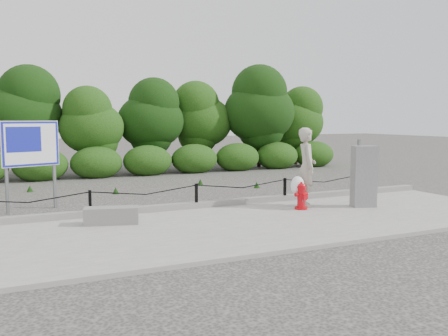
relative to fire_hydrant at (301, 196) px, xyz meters
name	(u,v)px	position (x,y,z in m)	size (l,w,h in m)	color
ground	(196,211)	(-2.23, 1.17, -0.39)	(90.00, 90.00, 0.00)	#2D2B28
sidewalk	(233,227)	(-2.23, -0.83, -0.35)	(14.00, 4.00, 0.08)	gray
curb	(196,205)	(-2.23, 1.22, -0.24)	(14.00, 0.22, 0.14)	slate
chain_barrier	(196,193)	(-2.23, 1.17, 0.06)	(10.06, 0.06, 0.60)	black
treeline	(120,114)	(-2.05, 10.11, 2.02)	(20.19, 3.59, 4.54)	black
fire_hydrant	(301,196)	(0.00, 0.00, 0.00)	(0.34, 0.35, 0.65)	#BF0711
pedestrian	(306,168)	(0.31, 0.28, 0.63)	(0.87, 0.83, 1.94)	#A49C8C
concrete_block	(112,216)	(-4.44, 0.31, -0.14)	(1.09, 0.38, 0.35)	slate
utility_cabinet	(364,176)	(1.57, -0.36, 0.44)	(0.64, 0.49, 1.65)	gray
advertising_sign	(30,148)	(-5.81, 2.88, 1.15)	(1.31, 0.49, 2.18)	slate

